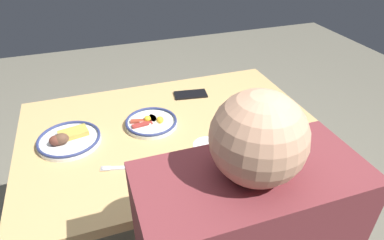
% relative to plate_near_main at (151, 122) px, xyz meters
% --- Properties ---
extents(dining_table, '(1.12, 0.77, 0.74)m').
position_rel_plate_near_main_xyz_m(dining_table, '(-0.07, 0.05, -0.15)').
color(dining_table, tan).
rests_on(dining_table, ground_plane).
extents(plate_near_main, '(0.20, 0.20, 0.04)m').
position_rel_plate_near_main_xyz_m(plate_near_main, '(0.00, 0.00, 0.00)').
color(plate_near_main, white).
rests_on(plate_near_main, dining_table).
extents(plate_center_pancakes, '(0.22, 0.22, 0.05)m').
position_rel_plate_near_main_xyz_m(plate_center_pancakes, '(0.31, 0.02, 0.00)').
color(plate_center_pancakes, white).
rests_on(plate_center_pancakes, dining_table).
extents(plate_far_companion, '(0.23, 0.23, 0.10)m').
position_rel_plate_near_main_xyz_m(plate_far_companion, '(-0.44, 0.09, 0.01)').
color(plate_far_companion, silver).
rests_on(plate_far_companion, dining_table).
extents(coffee_mug, '(0.10, 0.10, 0.09)m').
position_rel_plate_near_main_xyz_m(coffee_mug, '(-0.12, 0.30, 0.03)').
color(coffee_mug, white).
rests_on(coffee_mug, dining_table).
extents(drinking_glass, '(0.08, 0.08, 0.11)m').
position_rel_plate_near_main_xyz_m(drinking_glass, '(-0.36, 0.34, 0.04)').
color(drinking_glass, silver).
rests_on(drinking_glass, dining_table).
extents(cell_phone, '(0.15, 0.09, 0.01)m').
position_rel_plate_near_main_xyz_m(cell_phone, '(-0.22, -0.18, -0.01)').
color(cell_phone, black).
rests_on(cell_phone, dining_table).
extents(fork_near, '(0.18, 0.06, 0.01)m').
position_rel_plate_near_main_xyz_m(fork_near, '(0.12, 0.22, -0.01)').
color(fork_near, silver).
rests_on(fork_near, dining_table).
extents(tea_spoon, '(0.18, 0.06, 0.01)m').
position_rel_plate_near_main_xyz_m(tea_spoon, '(-0.22, 0.21, -0.01)').
color(tea_spoon, silver).
rests_on(tea_spoon, dining_table).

